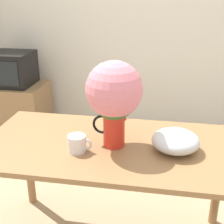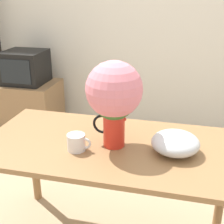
# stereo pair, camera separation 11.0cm
# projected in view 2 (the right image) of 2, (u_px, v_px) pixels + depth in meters

# --- Properties ---
(wall_back) EXTENTS (8.00, 0.05, 2.60)m
(wall_back) POSITION_uv_depth(u_px,v_px,m) (157.00, 15.00, 3.42)
(wall_back) COLOR silver
(wall_back) RESTS_ON ground_plane
(table) EXTENTS (1.51, 0.77, 0.75)m
(table) POSITION_uv_depth(u_px,v_px,m) (111.00, 159.00, 1.85)
(table) COLOR olive
(table) RESTS_ON ground_plane
(flower_vase) EXTENTS (0.31, 0.31, 0.49)m
(flower_vase) POSITION_uv_depth(u_px,v_px,m) (114.00, 95.00, 1.68)
(flower_vase) COLOR red
(flower_vase) RESTS_ON table
(coffee_mug) EXTENTS (0.14, 0.10, 0.09)m
(coffee_mug) POSITION_uv_depth(u_px,v_px,m) (77.00, 142.00, 1.72)
(coffee_mug) COLOR white
(coffee_mug) RESTS_ON table
(white_bowl) EXTENTS (0.26, 0.26, 0.12)m
(white_bowl) POSITION_uv_depth(u_px,v_px,m) (175.00, 143.00, 1.69)
(white_bowl) COLOR silver
(white_bowl) RESTS_ON table
(tv_stand) EXTENTS (0.69, 0.54, 0.56)m
(tv_stand) POSITION_uv_depth(u_px,v_px,m) (29.00, 105.00, 3.72)
(tv_stand) COLOR #8E6B47
(tv_stand) RESTS_ON ground_plane
(tv_set) EXTENTS (0.45, 0.44, 0.37)m
(tv_set) POSITION_uv_depth(u_px,v_px,m) (25.00, 67.00, 3.55)
(tv_set) COLOR black
(tv_set) RESTS_ON tv_stand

